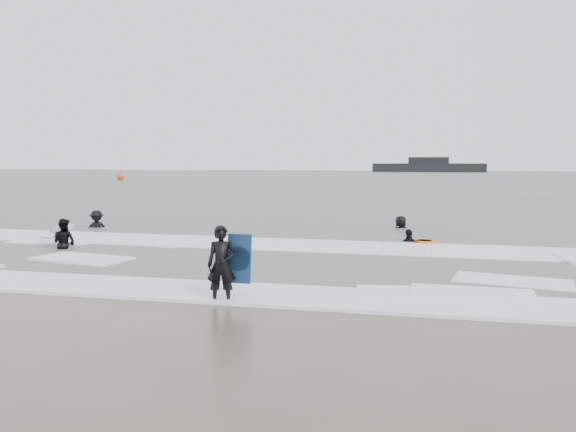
% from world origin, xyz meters
% --- Properties ---
extents(ground, '(320.00, 320.00, 0.00)m').
position_xyz_m(ground, '(0.00, 0.00, 0.00)').
color(ground, brown).
rests_on(ground, ground).
extents(sea, '(320.00, 320.00, 0.00)m').
position_xyz_m(sea, '(0.00, 80.00, 0.06)').
color(sea, '#47544C').
rests_on(sea, ground).
extents(surfer_centre, '(0.64, 0.51, 1.54)m').
position_xyz_m(surfer_centre, '(0.23, -1.33, 0.00)').
color(surfer_centre, black).
rests_on(surfer_centre, ground).
extents(surfer_wading, '(0.79, 0.64, 1.53)m').
position_xyz_m(surfer_wading, '(-6.87, 3.74, 0.00)').
color(surfer_wading, black).
rests_on(surfer_wading, ground).
extents(surfer_breaker, '(1.20, 1.04, 1.62)m').
position_xyz_m(surfer_breaker, '(-8.99, 8.86, 0.00)').
color(surfer_breaker, black).
rests_on(surfer_breaker, ground).
extents(surfer_right_near, '(1.03, 0.74, 1.62)m').
position_xyz_m(surfer_right_near, '(3.53, 7.85, 0.00)').
color(surfer_right_near, black).
rests_on(surfer_right_near, ground).
extents(surfer_right_far, '(0.98, 0.83, 1.70)m').
position_xyz_m(surfer_right_far, '(3.08, 11.71, 0.00)').
color(surfer_right_far, black).
rests_on(surfer_right_far, ground).
extents(surf_foam, '(30.03, 9.06, 0.09)m').
position_xyz_m(surf_foam, '(0.00, 3.70, 0.04)').
color(surf_foam, white).
rests_on(surf_foam, ground).
extents(bodyboards, '(12.07, 9.33, 1.25)m').
position_xyz_m(bodyboards, '(-0.93, 3.56, 0.50)').
color(bodyboards, '#0F2648').
rests_on(bodyboards, ground).
extents(buoy, '(1.00, 1.00, 1.65)m').
position_xyz_m(buoy, '(-39.48, 62.85, 0.42)').
color(buoy, red).
rests_on(buoy, ground).
extents(vessel_horizon, '(28.66, 5.12, 3.89)m').
position_xyz_m(vessel_horizon, '(4.71, 140.31, 1.45)').
color(vessel_horizon, black).
rests_on(vessel_horizon, ground).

